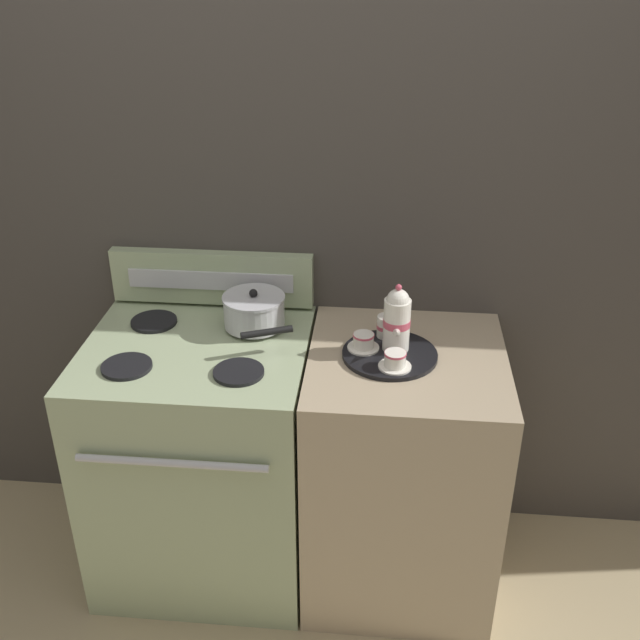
{
  "coord_description": "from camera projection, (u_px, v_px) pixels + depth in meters",
  "views": [
    {
      "loc": [
        0.28,
        -2.02,
        2.11
      ],
      "look_at": [
        0.08,
        0.07,
        0.98
      ],
      "focal_mm": 42.0,
      "sensor_mm": 36.0,
      "label": 1
    }
  ],
  "objects": [
    {
      "name": "ground_plane",
      "position": [
        296.0,
        558.0,
        2.8
      ],
      "size": [
        6.0,
        6.0,
        0.0
      ],
      "primitive_type": "plane",
      "color": "tan"
    },
    {
      "name": "wall_back",
      "position": [
        304.0,
        251.0,
        2.58
      ],
      "size": [
        6.0,
        0.05,
        2.2
      ],
      "color": "#423D38",
      "rests_on": "ground"
    },
    {
      "name": "stove",
      "position": [
        204.0,
        458.0,
        2.61
      ],
      "size": [
        0.72,
        0.67,
        0.91
      ],
      "color": "#9EAD84",
      "rests_on": "ground"
    },
    {
      "name": "control_panel",
      "position": [
        212.0,
        278.0,
        2.61
      ],
      "size": [
        0.71,
        0.05,
        0.19
      ],
      "color": "#9EAD84",
      "rests_on": "stove"
    },
    {
      "name": "side_counter",
      "position": [
        401.0,
        470.0,
        2.56
      ],
      "size": [
        0.63,
        0.64,
        0.9
      ],
      "color": "tan",
      "rests_on": "ground"
    },
    {
      "name": "saucepan",
      "position": [
        254.0,
        311.0,
        2.48
      ],
      "size": [
        0.25,
        0.31,
        0.13
      ],
      "color": "#B7B7BC",
      "rests_on": "stove"
    },
    {
      "name": "serving_tray",
      "position": [
        390.0,
        355.0,
        2.34
      ],
      "size": [
        0.3,
        0.3,
        0.01
      ],
      "color": "black",
      "rests_on": "side_counter"
    },
    {
      "name": "teapot",
      "position": [
        397.0,
        320.0,
        2.31
      ],
      "size": [
        0.09,
        0.14,
        0.22
      ],
      "color": "white",
      "rests_on": "serving_tray"
    },
    {
      "name": "teacup_left",
      "position": [
        395.0,
        360.0,
        2.25
      ],
      "size": [
        0.1,
        0.1,
        0.05
      ],
      "color": "white",
      "rests_on": "serving_tray"
    },
    {
      "name": "teacup_right",
      "position": [
        363.0,
        341.0,
        2.35
      ],
      "size": [
        0.1,
        0.1,
        0.05
      ],
      "color": "white",
      "rests_on": "serving_tray"
    },
    {
      "name": "creamer_jug",
      "position": [
        386.0,
        326.0,
        2.42
      ],
      "size": [
        0.06,
        0.06,
        0.07
      ],
      "color": "white",
      "rests_on": "serving_tray"
    }
  ]
}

